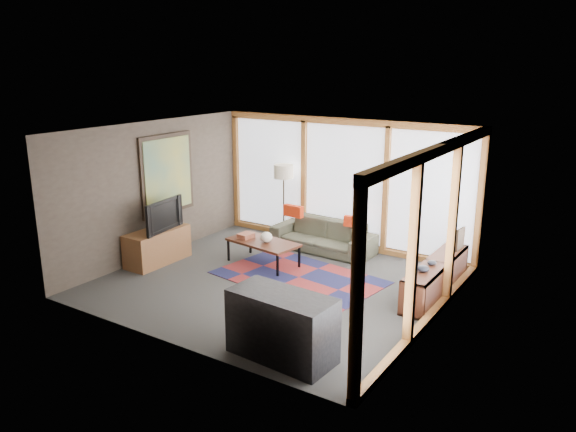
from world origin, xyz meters
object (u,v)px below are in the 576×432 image
Objects in this scene: television at (160,215)px; bar_counter at (282,326)px; tv_console at (157,246)px; sofa at (323,236)px; bookshelf at (436,278)px; coffee_table at (263,253)px; floor_lamp at (284,203)px.

television is 0.75× the size of bar_counter.
tv_console is 0.62m from television.
sofa is 4.26m from bar_counter.
bookshelf is 1.62× the size of bar_counter.
bar_counter is (3.89, -1.66, 0.12)m from tv_console.
sofa is 2.75m from bookshelf.
tv_console is (-1.72, -1.00, 0.09)m from coffee_table.
bookshelf reaches higher than coffee_table.
coffee_table is at bearing -110.70° from sofa.
tv_console is 1.24× the size of television.
coffee_table is 1.06× the size of tv_console.
tv_console is 4.23m from bar_counter.
bookshelf is (3.15, 0.39, 0.05)m from coffee_table.
coffee_table is 1.99m from tv_console.
coffee_table is at bearing -172.92° from bookshelf.
bookshelf is at bearing -16.28° from floor_lamp.
television is at bearing -164.18° from bookshelf.
coffee_table is (-0.55, -1.29, -0.08)m from sofa.
bookshelf is 3.20m from bar_counter.
tv_console is 0.93× the size of bar_counter.
bookshelf is at bearing 7.08° from coffee_table.
bookshelf is at bearing -16.59° from sofa.
sofa is at bearing 161.01° from bookshelf.
sofa is 1.55× the size of coffee_table.
sofa is 3.20m from television.
bar_counter is (2.17, -2.65, 0.21)m from coffee_table.
sofa is 1.17m from floor_lamp.
bar_counter is at bearing -121.89° from television.
bar_counter reaches higher than bookshelf.
floor_lamp is at bearing 163.72° from bookshelf.
floor_lamp is 1.57× the size of television.
coffee_table is at bearing 133.17° from bar_counter.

